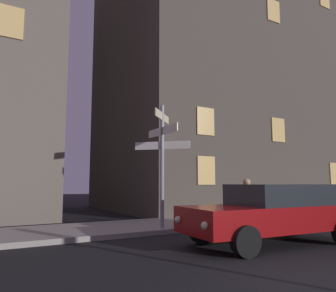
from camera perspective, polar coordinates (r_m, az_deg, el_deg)
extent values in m
plane|color=black|center=(5.44, 27.24, -21.79)|extent=(80.00, 80.00, 0.00)
cube|color=#9E9991|center=(10.59, -5.70, -14.27)|extent=(40.00, 2.83, 0.14)
cylinder|color=gray|center=(9.68, -1.06, -3.52)|extent=(0.12, 0.12, 3.74)
cube|color=beige|center=(9.88, -1.04, 5.32)|extent=(1.04, 1.04, 0.24)
cube|color=white|center=(9.79, -1.04, 2.73)|extent=(0.03, 1.79, 0.24)
cube|color=white|center=(9.73, -1.05, 0.11)|extent=(1.27, 1.27, 0.24)
cube|color=maroon|center=(8.35, 18.10, -12.08)|extent=(4.64, 1.97, 0.59)
cube|color=#23282D|center=(8.57, 19.71, -8.19)|extent=(2.60, 1.70, 0.51)
cylinder|color=black|center=(6.80, 13.81, -16.32)|extent=(0.65, 0.26, 0.64)
cylinder|color=black|center=(8.13, 6.04, -14.83)|extent=(0.65, 0.26, 0.64)
cylinder|color=black|center=(10.03, 21.09, -12.86)|extent=(0.65, 0.26, 0.64)
sphere|color=#F9EFCC|center=(6.50, 6.64, -14.02)|extent=(0.16, 0.16, 0.16)
sphere|color=#F9EFCC|center=(7.47, 1.83, -13.08)|extent=(0.16, 0.16, 0.16)
torus|color=black|center=(9.19, 11.34, -13.53)|extent=(0.72, 0.10, 0.72)
torus|color=black|center=(9.99, 15.95, -12.84)|extent=(0.72, 0.10, 0.72)
cylinder|color=black|center=(9.55, 13.70, -11.69)|extent=(1.00, 0.10, 0.04)
cylinder|color=maroon|center=(9.60, 14.04, -8.82)|extent=(0.47, 0.34, 0.61)
sphere|color=tan|center=(9.59, 13.97, -6.34)|extent=(0.22, 0.22, 0.22)
cylinder|color=black|center=(9.53, 14.32, -11.87)|extent=(0.35, 0.14, 0.55)
cylinder|color=black|center=(9.66, 13.52, -11.82)|extent=(0.35, 0.14, 0.55)
cube|color=#F2C672|center=(13.67, -26.50, 19.37)|extent=(0.90, 0.06, 1.20)
cube|color=#4C443D|center=(21.01, 8.83, 11.07)|extent=(13.56, 9.38, 15.68)
cube|color=#F2C672|center=(13.53, 6.88, -4.39)|extent=(0.90, 0.06, 1.20)
cube|color=#F2C672|center=(20.29, 27.83, -4.40)|extent=(0.90, 0.06, 1.20)
cube|color=#F2C672|center=(13.77, 6.76, 4.43)|extent=(0.90, 0.06, 1.20)
cube|color=#F2C672|center=(16.84, 19.19, 2.73)|extent=(0.90, 0.06, 1.20)
cube|color=#F2C672|center=(18.89, 18.41, 22.07)|extent=(0.90, 0.06, 1.20)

